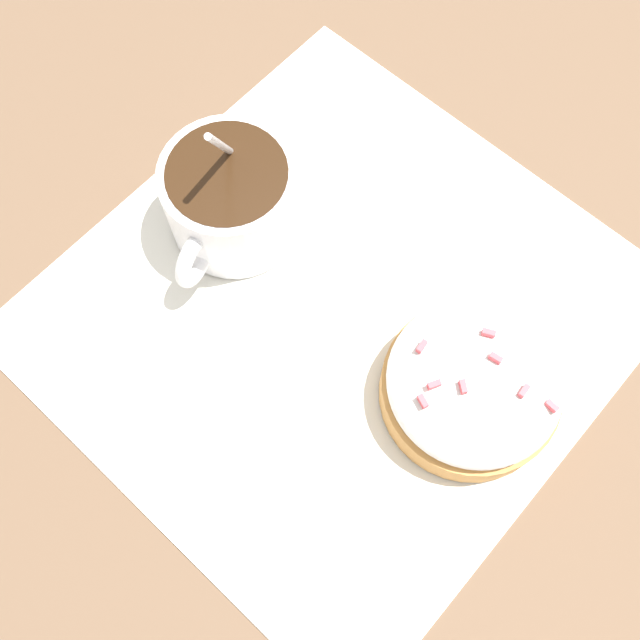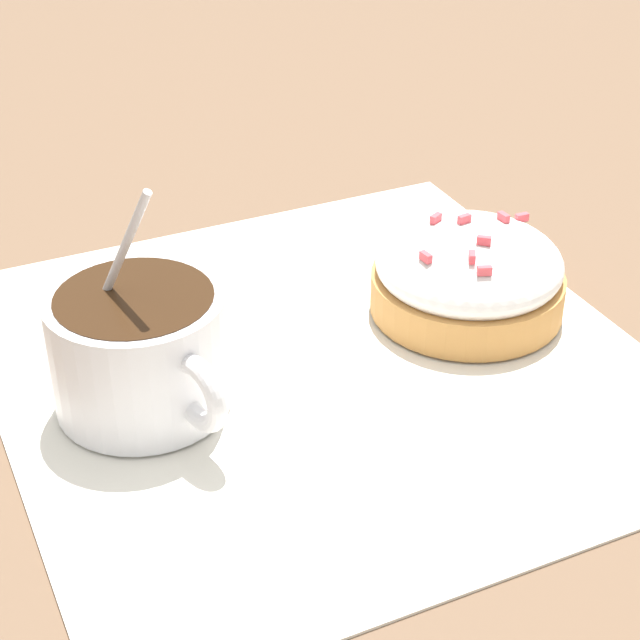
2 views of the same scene
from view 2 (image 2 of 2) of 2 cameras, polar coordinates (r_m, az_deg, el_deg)
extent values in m
plane|color=brown|center=(0.53, 0.03, -2.43)|extent=(3.00, 3.00, 0.00)
cube|color=white|center=(0.53, 0.03, -2.29)|extent=(0.32, 0.33, 0.00)
cylinder|color=white|center=(0.49, -9.61, -1.65)|extent=(0.08, 0.08, 0.06)
cylinder|color=#331E0F|center=(0.48, -9.86, 0.73)|extent=(0.07, 0.07, 0.01)
torus|color=white|center=(0.46, -6.50, -3.91)|extent=(0.02, 0.04, 0.04)
ellipsoid|color=silver|center=(0.49, -7.40, -4.16)|extent=(0.03, 0.03, 0.01)
cylinder|color=silver|center=(0.48, -11.13, 2.00)|extent=(0.03, 0.05, 0.10)
cylinder|color=#C18442|center=(0.57, 7.83, 1.50)|extent=(0.10, 0.10, 0.02)
ellipsoid|color=white|center=(0.56, 7.96, 3.02)|extent=(0.10, 0.10, 0.04)
cube|color=#EA4C56|center=(0.58, 10.72, 5.39)|extent=(0.01, 0.00, 0.00)
cube|color=#EA4C56|center=(0.57, 9.76, 5.42)|extent=(0.00, 0.01, 0.00)
cube|color=#EA4C56|center=(0.56, 7.71, 5.36)|extent=(0.01, 0.00, 0.00)
cube|color=#EA4C56|center=(0.54, 8.74, 4.21)|extent=(0.01, 0.01, 0.00)
cube|color=#EA4C56|center=(0.56, 6.19, 5.41)|extent=(0.01, 0.01, 0.00)
cube|color=#EA4C56|center=(0.53, 8.11, 3.36)|extent=(0.01, 0.01, 0.00)
cube|color=#EA4C56|center=(0.53, 5.64, 3.38)|extent=(0.00, 0.01, 0.00)
cube|color=#EA4C56|center=(0.52, 8.77, 2.62)|extent=(0.01, 0.01, 0.00)
camera|label=1|loc=(0.41, 32.79, 46.22)|focal=42.00mm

